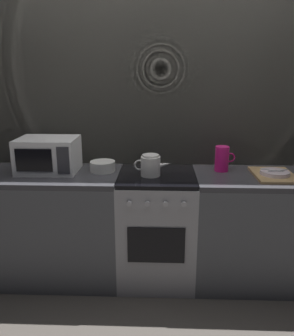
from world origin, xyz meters
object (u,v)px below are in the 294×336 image
kettle (151,165)px  microwave (48,155)px  pitcher (222,159)px  dish_pile (274,174)px  stove_unit (157,227)px  mixing_bowl (103,166)px

kettle → microwave: bearing=174.0°
pitcher → dish_pile: (0.37, -0.14, -0.08)m
kettle → dish_pile: (0.94, 0.01, -0.06)m
stove_unit → kettle: bearing=-145.1°
pitcher → dish_pile: size_ratio=0.50×
microwave → pitcher: size_ratio=2.30×
microwave → kettle: 0.82m
kettle → dish_pile: kettle is taller
kettle → stove_unit: bearing=34.9°
microwave → dish_pile: microwave is taller
stove_unit → pitcher: pitcher is taller
microwave → kettle: size_ratio=1.62×
stove_unit → dish_pile: 1.01m
microwave → mixing_bowl: bearing=3.1°
kettle → mixing_bowl: bearing=164.4°
microwave → pitcher: 1.38m
stove_unit → microwave: (-0.86, 0.05, 0.59)m
kettle → pitcher: bearing=15.2°
pitcher → mixing_bowl: bearing=-177.3°
stove_unit → mixing_bowl: bearing=170.3°
stove_unit → mixing_bowl: (-0.44, 0.07, 0.49)m
mixing_bowl → dish_pile: bearing=-4.2°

